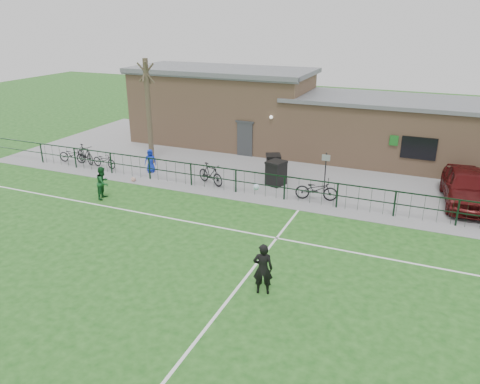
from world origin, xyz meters
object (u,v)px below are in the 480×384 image
at_px(bicycle_d, 211,174).
at_px(outfield_player, 103,183).
at_px(wheelie_bin_left, 273,166).
at_px(bare_tree, 149,113).
at_px(car_maroon, 467,187).
at_px(bicycle_a, 72,155).
at_px(wheelie_bin_right, 276,174).
at_px(ball_ground, 133,179).
at_px(sign_post, 325,173).
at_px(bicycle_c, 104,160).
at_px(spectator_child, 150,161).
at_px(bicycle_e, 316,189).
at_px(bicycle_b, 85,154).

relative_size(bicycle_d, outfield_player, 1.17).
bearing_deg(wheelie_bin_left, outfield_player, -159.84).
xyz_separation_m(bare_tree, car_maroon, (16.87, 0.28, -2.15)).
bearing_deg(outfield_player, bicycle_a, 42.87).
relative_size(wheelie_bin_left, bicycle_a, 0.63).
relative_size(wheelie_bin_right, ball_ground, 4.89).
bearing_deg(bicycle_a, sign_post, -92.85).
relative_size(bicycle_c, outfield_player, 1.06).
distance_m(bicycle_d, ball_ground, 4.15).
relative_size(car_maroon, bicycle_c, 2.93).
bearing_deg(bare_tree, bicycle_d, -22.05).
xyz_separation_m(bare_tree, sign_post, (10.51, -0.75, -1.98)).
relative_size(sign_post, car_maroon, 0.41).
height_order(car_maroon, spectator_child, car_maroon).
relative_size(sign_post, bicycle_d, 1.10).
xyz_separation_m(bicycle_d, spectator_child, (-3.93, 0.44, 0.10)).
distance_m(bicycle_e, outfield_player, 10.12).
height_order(bicycle_c, spectator_child, spectator_child).
xyz_separation_m(bicycle_a, bicycle_d, (9.19, -0.17, 0.09)).
xyz_separation_m(bicycle_e, ball_ground, (-9.51, -1.22, -0.42)).
xyz_separation_m(bicycle_c, outfield_player, (2.99, -3.82, 0.33)).
distance_m(wheelie_bin_left, bicycle_e, 3.94).
height_order(bicycle_b, bicycle_e, bicycle_b).
relative_size(wheelie_bin_left, outfield_player, 0.71).
xyz_separation_m(bare_tree, bicycle_e, (10.40, -1.95, -2.46)).
height_order(car_maroon, bicycle_c, car_maroon).
xyz_separation_m(bicycle_a, bicycle_c, (2.36, -0.07, -0.03)).
xyz_separation_m(bicycle_d, bicycle_e, (5.56, 0.01, -0.03)).
xyz_separation_m(wheelie_bin_right, ball_ground, (-7.08, -2.44, -0.49)).
bearing_deg(outfield_player, wheelie_bin_left, -56.72).
relative_size(wheelie_bin_left, bicycle_b, 0.60).
bearing_deg(bicycle_b, wheelie_bin_left, -55.85).
xyz_separation_m(wheelie_bin_left, bicycle_e, (3.03, -2.52, -0.03)).
relative_size(bicycle_c, bicycle_e, 0.84).
relative_size(bare_tree, ball_ground, 24.94).
distance_m(wheelie_bin_right, bicycle_b, 11.54).
distance_m(sign_post, spectator_child, 9.63).
bearing_deg(spectator_child, wheelie_bin_right, -18.31).
bearing_deg(sign_post, bicycle_b, -176.45).
relative_size(bare_tree, spectator_child, 4.60).
bearing_deg(spectator_child, bare_tree, 96.36).
height_order(bare_tree, wheelie_bin_right, bare_tree).
relative_size(wheelie_bin_left, bicycle_e, 0.56).
relative_size(sign_post, outfield_player, 1.28).
relative_size(wheelie_bin_right, outfield_player, 0.75).
bearing_deg(bicycle_d, sign_post, -54.68).
height_order(bicycle_c, bicycle_d, bicycle_d).
distance_m(wheelie_bin_right, bicycle_d, 3.37).
distance_m(wheelie_bin_left, ball_ground, 7.49).
height_order(wheelie_bin_left, outfield_player, outfield_player).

